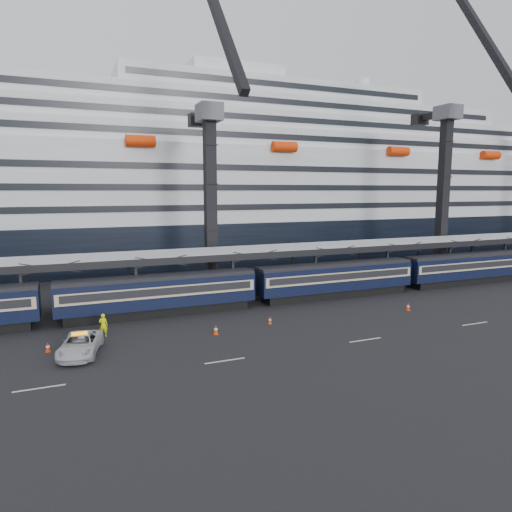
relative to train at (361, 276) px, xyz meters
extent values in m
plane|color=black|center=(4.65, -10.00, -2.20)|extent=(260.00, 260.00, 0.00)
cube|color=beige|center=(-33.35, -14.00, -2.19)|extent=(3.00, 0.15, 0.02)
cube|color=beige|center=(-21.35, -14.00, -2.19)|extent=(3.00, 0.15, 0.02)
cube|color=beige|center=(-9.35, -14.00, -2.19)|extent=(3.00, 0.15, 0.02)
cube|color=beige|center=(2.65, -14.00, -2.19)|extent=(3.00, 0.15, 0.02)
cube|color=black|center=(-23.35, 0.00, -1.75)|extent=(17.48, 2.40, 0.90)
cube|color=black|center=(-23.35, 0.00, 0.05)|extent=(19.00, 2.80, 2.70)
cube|color=#CBB890|center=(-23.35, 0.00, 0.35)|extent=(18.62, 2.92, 1.05)
cube|color=black|center=(-23.35, 0.00, 0.40)|extent=(17.86, 2.98, 0.70)
cube|color=black|center=(-23.35, 0.00, 1.55)|extent=(19.00, 2.50, 0.35)
cube|color=black|center=(-3.35, 0.00, -1.75)|extent=(17.48, 2.40, 0.90)
cube|color=black|center=(-3.35, 0.00, 0.05)|extent=(19.00, 2.80, 2.70)
cube|color=#CBB890|center=(-3.35, 0.00, 0.35)|extent=(18.62, 2.92, 1.05)
cube|color=black|center=(-3.35, 0.00, 0.40)|extent=(17.86, 2.98, 0.70)
cube|color=black|center=(-3.35, 0.00, 1.55)|extent=(19.00, 2.50, 0.35)
cube|color=black|center=(16.65, 0.00, -1.75)|extent=(17.48, 2.40, 0.90)
cube|color=black|center=(16.65, 0.00, 0.05)|extent=(19.00, 2.80, 2.70)
cube|color=#CBB890|center=(16.65, 0.00, 0.35)|extent=(18.62, 2.92, 1.05)
cube|color=black|center=(16.65, 0.00, 0.40)|extent=(17.86, 2.98, 0.70)
cube|color=black|center=(16.65, 0.00, 1.55)|extent=(19.00, 2.50, 0.35)
cube|color=#A2A4AB|center=(4.65, 4.00, 3.20)|extent=(130.00, 6.00, 0.25)
cube|color=black|center=(4.65, 1.00, 2.90)|extent=(130.00, 0.25, 0.70)
cube|color=black|center=(4.65, 7.00, 2.90)|extent=(130.00, 0.25, 0.70)
cube|color=black|center=(-35.35, 1.20, 0.50)|extent=(0.25, 0.25, 5.40)
cube|color=black|center=(-35.35, 6.80, 0.50)|extent=(0.25, 0.25, 5.40)
cube|color=black|center=(-25.35, 1.20, 0.50)|extent=(0.25, 0.25, 5.40)
cube|color=black|center=(-25.35, 6.80, 0.50)|extent=(0.25, 0.25, 5.40)
cube|color=black|center=(-15.35, 1.20, 0.50)|extent=(0.25, 0.25, 5.40)
cube|color=black|center=(-15.35, 6.80, 0.50)|extent=(0.25, 0.25, 5.40)
cube|color=black|center=(-5.35, 1.20, 0.50)|extent=(0.25, 0.25, 5.40)
cube|color=black|center=(-5.35, 6.80, 0.50)|extent=(0.25, 0.25, 5.40)
cube|color=black|center=(4.65, 1.20, 0.50)|extent=(0.25, 0.25, 5.40)
cube|color=black|center=(4.65, 6.80, 0.50)|extent=(0.25, 0.25, 5.40)
cube|color=black|center=(14.65, 1.20, 0.50)|extent=(0.25, 0.25, 5.40)
cube|color=black|center=(14.65, 6.80, 0.50)|extent=(0.25, 0.25, 5.40)
cube|color=black|center=(24.65, 1.20, 0.50)|extent=(0.25, 0.25, 5.40)
cube|color=black|center=(24.65, 6.80, 0.50)|extent=(0.25, 0.25, 5.40)
cube|color=black|center=(4.65, 36.00, 1.30)|extent=(200.00, 28.00, 7.00)
cube|color=silver|center=(4.65, 36.00, 10.80)|extent=(190.00, 26.88, 12.00)
cube|color=silver|center=(4.65, 36.00, 18.30)|extent=(160.00, 24.64, 3.00)
cube|color=black|center=(4.65, 23.63, 18.30)|extent=(153.60, 0.12, 0.90)
cube|color=silver|center=(4.65, 36.00, 21.30)|extent=(124.00, 21.84, 3.00)
cube|color=black|center=(4.65, 25.03, 21.30)|extent=(119.04, 0.12, 0.90)
cube|color=silver|center=(4.65, 36.00, 24.30)|extent=(90.00, 19.04, 3.00)
cube|color=black|center=(4.65, 26.43, 24.30)|extent=(86.40, 0.12, 0.90)
cube|color=silver|center=(4.65, 36.00, 27.30)|extent=(56.00, 16.24, 3.00)
cube|color=black|center=(4.65, 27.83, 27.30)|extent=(53.76, 0.12, 0.90)
cube|color=silver|center=(-3.35, 36.00, 29.80)|extent=(16.00, 12.00, 2.50)
cylinder|color=silver|center=(24.65, 36.00, 30.30)|extent=(2.80, 2.80, 3.00)
cylinder|color=#EE3507|center=(-21.35, 21.96, 16.60)|extent=(4.00, 1.60, 1.60)
cylinder|color=#EE3507|center=(0.65, 21.96, 16.60)|extent=(4.00, 1.60, 1.60)
cylinder|color=#EE3507|center=(22.65, 21.96, 16.60)|extent=(4.00, 1.60, 1.60)
cylinder|color=#EE3507|center=(44.65, 21.96, 16.60)|extent=(4.00, 1.60, 1.60)
cube|color=#4C4F54|center=(-15.35, 9.00, -1.20)|extent=(4.50, 4.50, 2.00)
cube|color=black|center=(-15.35, 9.00, 8.80)|extent=(1.30, 1.30, 18.00)
cube|color=#4C4F54|center=(-15.35, 9.00, 18.80)|extent=(2.60, 3.20, 2.00)
cube|color=black|center=(-15.35, 3.21, 25.69)|extent=(0.90, 12.26, 14.37)
cube|color=black|center=(-15.35, 11.52, 18.80)|extent=(0.90, 5.04, 0.90)
cube|color=black|center=(-15.35, 14.04, 18.60)|extent=(2.20, 1.60, 1.60)
cube|color=#4C4F54|center=(19.65, 8.00, -1.20)|extent=(4.50, 4.50, 2.00)
cube|color=black|center=(19.65, 8.00, 9.80)|extent=(1.30, 1.30, 20.00)
cube|color=#4C4F54|center=(19.65, 8.00, 20.80)|extent=(2.60, 3.20, 2.00)
cube|color=black|center=(19.65, 2.26, 28.99)|extent=(0.90, 12.21, 16.90)
cube|color=black|center=(19.65, 10.80, 20.80)|extent=(0.90, 5.60, 0.90)
cube|color=black|center=(19.65, 13.60, 20.60)|extent=(2.20, 1.60, 1.60)
imported|color=silver|center=(-30.83, -8.74, -1.43)|extent=(3.77, 6.00, 1.55)
imported|color=#EBEB0C|center=(-28.92, -4.86, -1.23)|extent=(0.81, 0.66, 1.93)
cube|color=#EE3507|center=(-33.08, -7.17, -2.18)|extent=(0.38, 0.38, 0.04)
cone|color=#EE3507|center=(-33.08, -7.17, -1.80)|extent=(0.32, 0.32, 0.72)
cylinder|color=white|center=(-33.08, -7.17, -1.80)|extent=(0.27, 0.27, 0.12)
cube|color=#EE3507|center=(-14.64, -6.86, -2.18)|extent=(0.36, 0.36, 0.04)
cone|color=#EE3507|center=(-14.64, -6.86, -1.83)|extent=(0.30, 0.30, 0.67)
cylinder|color=white|center=(-14.64, -6.86, -1.83)|extent=(0.25, 0.25, 0.11)
cube|color=#EE3507|center=(-20.13, -7.97, -2.18)|extent=(0.43, 0.43, 0.04)
cone|color=#EE3507|center=(-20.13, -7.97, -1.75)|extent=(0.36, 0.36, 0.81)
cylinder|color=white|center=(-20.13, -7.97, -1.75)|extent=(0.30, 0.30, 0.13)
cube|color=#EE3507|center=(0.21, -7.94, -2.18)|extent=(0.40, 0.40, 0.04)
cone|color=#EE3507|center=(0.21, -7.94, -1.78)|extent=(0.34, 0.34, 0.77)
cylinder|color=white|center=(0.21, -7.94, -1.78)|extent=(0.29, 0.29, 0.13)
camera|label=1|loc=(-31.14, -43.58, 9.82)|focal=32.00mm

